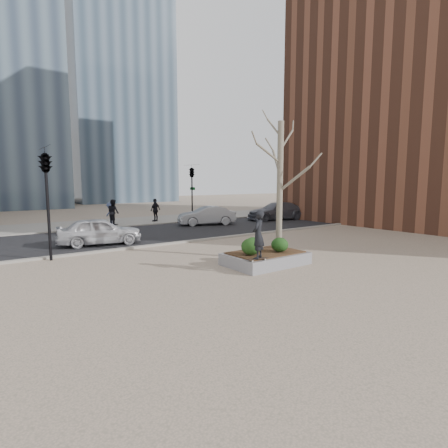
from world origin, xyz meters
TOP-DOWN VIEW (x-y plane):
  - ground at (0.00, 0.00)m, footprint 120.00×120.00m
  - street at (0.00, 10.00)m, footprint 60.00×8.00m
  - far_sidewalk at (0.00, 17.00)m, footprint 60.00×6.00m
  - planter at (1.00, 0.00)m, footprint 3.00×2.00m
  - planter_mulch at (1.00, 0.00)m, footprint 2.70×1.70m
  - sycamore_tree at (2.00, 0.30)m, footprint 2.80×2.80m
  - shrub_left at (0.18, -0.11)m, footprint 0.73×0.73m
  - shrub_middle at (0.81, 0.52)m, footprint 0.60×0.60m
  - shrub_right at (1.44, -0.32)m, footprint 0.65×0.65m
  - skateboard at (-0.10, -0.81)m, footprint 0.80×0.31m
  - skateboarder at (-0.10, -0.81)m, footprint 0.72×0.65m
  - police_car at (-2.86, 7.92)m, footprint 4.25×2.36m
  - car_silver at (5.89, 11.54)m, footprint 4.36×2.71m
  - car_third at (12.45, 11.07)m, footprint 5.29×3.05m
  - pedestrian_a at (0.38, 15.50)m, footprint 0.90×1.05m
  - pedestrian_b at (0.38, 16.26)m, footprint 0.67×1.07m
  - pedestrian_c at (3.84, 15.82)m, footprint 1.14×0.84m
  - traffic_light_near at (-5.50, 5.60)m, footprint 0.60×2.48m
  - traffic_light_far at (6.50, 14.60)m, footprint 0.60×2.48m
  - building_glass_b at (12.00, 48.00)m, footprint 15.00×15.00m

SIDE VIEW (x-z plane):
  - ground at x=0.00m, z-range 0.00..0.00m
  - street at x=0.00m, z-range 0.00..0.02m
  - far_sidewalk at x=0.00m, z-range 0.00..0.02m
  - planter at x=1.00m, z-range 0.00..0.45m
  - planter_mulch at x=1.00m, z-range 0.45..0.49m
  - skateboard at x=-0.10m, z-range 0.45..0.53m
  - car_silver at x=5.89m, z-range 0.02..1.38m
  - police_car at x=-2.86m, z-range 0.02..1.39m
  - car_third at x=12.45m, z-range 0.02..1.46m
  - shrub_middle at x=0.81m, z-range 0.49..1.00m
  - shrub_right at x=1.44m, z-range 0.49..1.04m
  - shrub_left at x=0.18m, z-range 0.49..1.11m
  - pedestrian_b at x=0.38m, z-range 0.02..1.61m
  - pedestrian_c at x=3.84m, z-range 0.02..1.82m
  - pedestrian_a at x=0.38m, z-range 0.02..1.88m
  - skateboarder at x=-0.10m, z-range 0.52..2.18m
  - traffic_light_near at x=-5.50m, z-range 0.00..4.50m
  - traffic_light_far at x=6.50m, z-range 0.00..4.50m
  - sycamore_tree at x=2.00m, z-range 0.49..7.09m
  - building_glass_b at x=12.00m, z-range 0.00..55.00m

